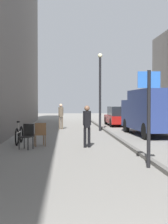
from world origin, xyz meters
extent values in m
plane|color=gray|center=(0.00, 12.00, 0.00)|extent=(80.00, 80.00, 0.00)
cube|color=#615F5B|center=(1.58, 12.00, 0.06)|extent=(0.16, 40.00, 0.12)
cylinder|color=brown|center=(-1.23, 19.92, 0.39)|extent=(0.12, 0.12, 0.78)
cylinder|color=brown|center=(-1.07, 19.97, 0.39)|extent=(0.12, 0.12, 0.78)
cube|color=brown|center=(-1.15, 19.94, 1.12)|extent=(0.26, 0.24, 0.67)
cylinder|color=brown|center=(-1.26, 19.91, 1.17)|extent=(0.09, 0.09, 0.57)
cylinder|color=brown|center=(-1.03, 19.98, 1.17)|extent=(0.09, 0.09, 0.57)
sphere|color=tan|center=(-1.15, 19.94, 1.56)|extent=(0.22, 0.22, 0.22)
cylinder|color=black|center=(-0.13, 11.02, 0.38)|extent=(0.11, 0.11, 0.77)
cylinder|color=black|center=(0.03, 11.06, 0.38)|extent=(0.11, 0.11, 0.77)
cube|color=black|center=(-0.05, 11.04, 1.09)|extent=(0.25, 0.22, 0.65)
cylinder|color=black|center=(-0.16, 11.02, 1.14)|extent=(0.09, 0.09, 0.55)
cylinder|color=black|center=(0.06, 11.07, 1.14)|extent=(0.09, 0.09, 0.55)
sphere|color=brown|center=(-0.05, 11.04, 1.53)|extent=(0.21, 0.21, 0.21)
cube|color=navy|center=(3.72, 14.88, 1.37)|extent=(2.15, 4.05, 2.07)
cube|color=navy|center=(3.60, 17.64, 1.12)|extent=(2.04, 1.63, 1.55)
cube|color=black|center=(3.57, 18.18, 1.46)|extent=(1.66, 0.11, 0.68)
cylinder|color=black|center=(2.72, 17.44, 0.40)|extent=(0.25, 0.81, 0.80)
cylinder|color=black|center=(4.49, 17.52, 0.40)|extent=(0.25, 0.81, 0.80)
cylinder|color=black|center=(2.89, 13.56, 0.40)|extent=(0.25, 0.81, 0.80)
cube|color=maroon|center=(3.24, 22.99, 0.49)|extent=(1.82, 4.21, 0.55)
cube|color=black|center=(3.24, 22.99, 1.11)|extent=(1.53, 2.53, 0.68)
cylinder|color=black|center=(2.41, 24.41, 0.32)|extent=(0.20, 0.64, 0.64)
cylinder|color=black|center=(4.05, 24.42, 0.32)|extent=(0.20, 0.64, 0.64)
cylinder|color=black|center=(2.43, 21.56, 0.32)|extent=(0.20, 0.64, 0.64)
cylinder|color=black|center=(4.07, 21.56, 0.32)|extent=(0.20, 0.64, 0.64)
cylinder|color=black|center=(1.32, 7.00, 1.30)|extent=(0.10, 0.10, 2.60)
cube|color=#2659B2|center=(1.32, 7.00, 2.35)|extent=(0.60, 0.08, 0.44)
cylinder|color=black|center=(1.27, 18.44, 2.25)|extent=(0.14, 0.14, 4.50)
sphere|color=beige|center=(1.27, 18.44, 4.62)|extent=(0.28, 0.28, 0.28)
torus|color=black|center=(-2.80, 12.76, 0.36)|extent=(0.08, 0.72, 0.72)
torus|color=black|center=(-2.84, 11.71, 0.36)|extent=(0.08, 0.72, 0.72)
cylinder|color=silver|center=(-2.82, 12.24, 0.51)|extent=(0.08, 0.95, 0.05)
cylinder|color=silver|center=(-2.82, 12.05, 0.73)|extent=(0.04, 0.04, 0.40)
cube|color=black|center=(-2.82, 12.05, 0.95)|extent=(0.11, 0.24, 0.06)
cylinder|color=brown|center=(-2.14, 11.69, 0.23)|extent=(0.04, 0.04, 0.45)
cylinder|color=brown|center=(-1.77, 11.78, 0.23)|extent=(0.04, 0.04, 0.45)
cylinder|color=brown|center=(-2.05, 11.33, 0.23)|extent=(0.04, 0.04, 0.45)
cylinder|color=brown|center=(-1.69, 11.42, 0.23)|extent=(0.04, 0.04, 0.45)
cube|color=brown|center=(-1.91, 11.55, 0.47)|extent=(0.53, 0.53, 0.04)
cube|color=brown|center=(-1.86, 11.36, 0.71)|extent=(0.44, 0.14, 0.45)
cylinder|color=black|center=(-2.26, 10.44, 0.23)|extent=(0.04, 0.04, 0.45)
cylinder|color=black|center=(-2.60, 10.59, 0.23)|extent=(0.04, 0.04, 0.45)
cylinder|color=black|center=(-2.11, 10.79, 0.23)|extent=(0.04, 0.04, 0.45)
cylinder|color=black|center=(-2.45, 10.93, 0.23)|extent=(0.04, 0.04, 0.45)
cube|color=black|center=(-2.35, 10.69, 0.47)|extent=(0.58, 0.58, 0.04)
cube|color=black|center=(-2.27, 10.87, 0.71)|extent=(0.42, 0.21, 0.45)
camera|label=1|loc=(-0.93, -1.59, 1.74)|focal=52.58mm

